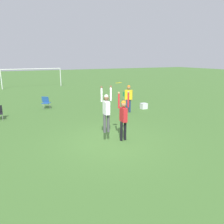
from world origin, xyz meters
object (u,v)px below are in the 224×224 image
person_defending (123,115)px  frisbee (119,83)px  person_spectator_near (129,96)px  camping_chair_1 (126,96)px  person_jumping (106,108)px  cooler_box (144,106)px  camping_chair_0 (46,102)px

person_defending → frisbee: (-0.30, -0.08, 1.43)m
frisbee → person_spectator_near: frisbee is taller
person_defending → camping_chair_1: size_ratio=2.69×
frisbee → person_spectator_near: 5.66m
person_jumping → camping_chair_1: person_jumping is taller
camping_chair_1 → cooler_box: bearing=111.5°
frisbee → camping_chair_0: 8.61m
frisbee → cooler_box: 7.27m
camping_chair_1 → cooler_box: camping_chair_1 is taller
person_jumping → person_spectator_near: person_jumping is taller
frisbee → camping_chair_1: frisbee is taller
camping_chair_0 → person_jumping: bearing=132.5°
person_spectator_near → cooler_box: bearing=53.3°
person_jumping → cooler_box: 7.26m
person_jumping → camping_chair_0: (-1.16, 8.06, -1.05)m
person_defending → frisbee: bearing=-72.1°
camping_chair_0 → person_spectator_near: bearing=176.7°
person_jumping → camping_chair_0: 8.21m
frisbee → person_spectator_near: (3.17, 4.46, -1.48)m
frisbee → person_spectator_near: bearing=54.6°
camping_chair_0 → camping_chair_1: (6.62, -0.38, -0.01)m
person_defending → cooler_box: bearing=140.5°
person_jumping → person_defending: person_jumping is taller
frisbee → cooler_box: bearing=46.0°
camping_chair_0 → cooler_box: camping_chair_0 is taller
camping_chair_0 → person_defending: bearing=138.0°
person_jumping → cooler_box: person_jumping is taller
camping_chair_1 → frisbee: bearing=82.8°
person_jumping → person_defending: (0.81, -0.04, -0.37)m
person_spectator_near → person_jumping: bearing=-93.4°
person_spectator_near → cooler_box: person_spectator_near is taller
person_jumping → camping_chair_1: bearing=-32.3°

